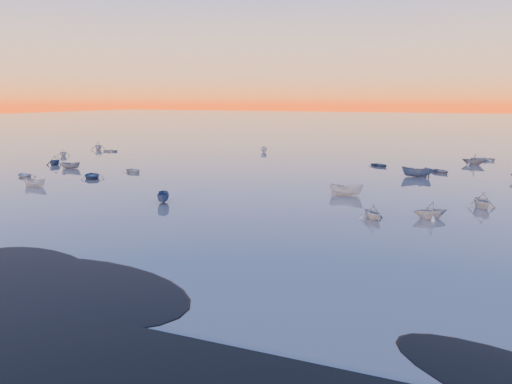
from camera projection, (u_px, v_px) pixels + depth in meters
The scene contains 6 objects.
ground at pixel (374, 147), 121.61m from camera, with size 600.00×600.00×0.00m, color slate.
mud_lobes at pixel (84, 298), 30.13m from camera, with size 140.00×6.00×0.07m, color black, non-canonical shape.
moored_fleet at pixel (322, 174), 79.04m from camera, with size 124.00×58.00×1.20m, color silver, non-canonical shape.
boat_near_left at pixel (133, 172), 80.72m from camera, with size 3.83×1.59×0.96m, color silver.
boat_near_center at pixel (346, 195), 61.79m from camera, with size 4.21×1.78×1.46m, color silver.
boat_near_right at pixel (372, 219), 49.89m from camera, with size 3.24×1.46×1.13m, color silver.
Camera 1 is at (20.59, -23.16, 11.91)m, focal length 35.00 mm.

